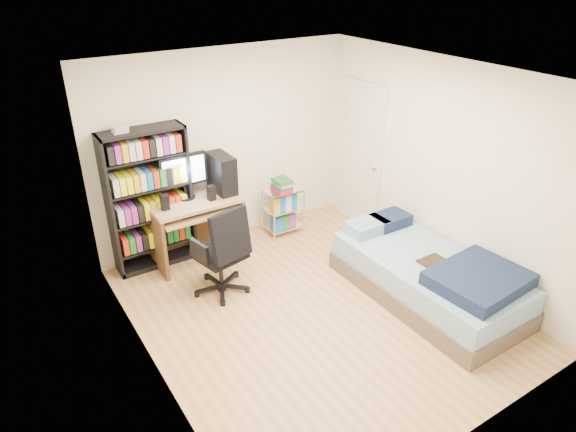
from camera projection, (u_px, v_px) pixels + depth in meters
room at (317, 206)px, 5.02m from camera, size 3.58×4.08×2.58m
media_shelf at (149, 198)px, 6.03m from camera, size 0.97×0.32×1.80m
computer_desk at (201, 202)px, 6.29m from camera, size 1.08×0.63×1.36m
office_chair at (223, 266)px, 5.73m from camera, size 0.75×0.75×1.08m
wire_cart at (283, 198)px, 6.91m from camera, size 0.50×0.36×0.79m
bed at (429, 276)px, 5.67m from camera, size 1.08×2.16×0.62m
door at (362, 156)px, 6.97m from camera, size 0.12×0.80×2.00m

